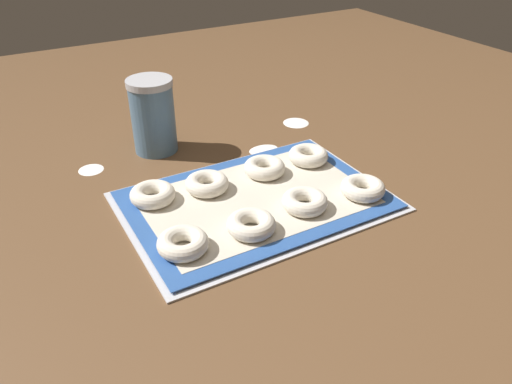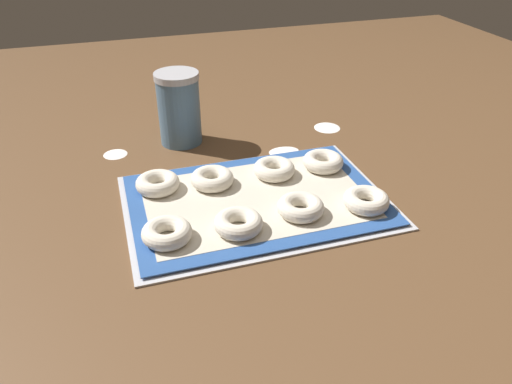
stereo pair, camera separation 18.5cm
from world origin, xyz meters
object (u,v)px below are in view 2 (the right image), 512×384
(baking_tray, at_px, (256,201))
(bagel_front_far_right, at_px, (366,200))
(bagel_back_mid_right, at_px, (274,169))
(bagel_back_far_left, at_px, (158,183))
(bagel_back_far_right, at_px, (323,162))
(bagel_front_mid_right, at_px, (301,207))
(bagel_front_mid_left, at_px, (238,223))
(flour_canister, at_px, (179,108))
(bagel_back_mid_left, at_px, (212,179))
(bagel_front_far_left, at_px, (167,233))

(baking_tray, bearing_deg, bagel_front_far_right, -25.68)
(bagel_front_far_right, distance_m, bagel_back_mid_right, 0.22)
(bagel_back_far_left, xyz_separation_m, bagel_back_far_right, (0.38, -0.02, 0.00))
(bagel_front_mid_right, bearing_deg, baking_tray, 129.80)
(bagel_front_mid_left, bearing_deg, bagel_back_mid_right, 53.05)
(flour_canister, bearing_deg, bagel_front_mid_left, -85.89)
(bagel_back_mid_left, relative_size, flour_canister, 0.51)
(bagel_front_far_left, xyz_separation_m, bagel_front_mid_left, (0.13, -0.01, 0.00))
(bagel_front_far_left, relative_size, bagel_back_far_left, 1.00)
(bagel_front_mid_left, relative_size, bagel_back_far_right, 1.00)
(bagel_front_mid_right, height_order, bagel_back_mid_left, same)
(bagel_front_mid_right, xyz_separation_m, bagel_back_mid_left, (-0.14, 0.16, 0.00))
(bagel_front_far_right, bearing_deg, bagel_back_mid_left, 147.19)
(baking_tray, relative_size, bagel_front_far_right, 5.79)
(bagel_back_mid_left, relative_size, bagel_back_mid_right, 1.00)
(bagel_front_far_right, relative_size, flour_canister, 0.51)
(bagel_front_far_right, distance_m, bagel_back_far_right, 0.18)
(baking_tray, bearing_deg, bagel_back_mid_left, 132.49)
(bagel_back_far_right, bearing_deg, flour_canister, 137.93)
(bagel_back_mid_right, bearing_deg, bagel_front_mid_left, -126.95)
(bagel_front_mid_right, height_order, bagel_front_far_right, same)
(bagel_front_mid_right, xyz_separation_m, bagel_back_mid_right, (0.00, 0.16, 0.00))
(bagel_front_far_left, relative_size, bagel_back_mid_left, 1.00)
(bagel_front_far_left, bearing_deg, baking_tray, 23.33)
(bagel_front_mid_left, xyz_separation_m, bagel_front_far_right, (0.27, -0.00, 0.00))
(bagel_front_mid_right, distance_m, bagel_back_mid_left, 0.21)
(bagel_front_far_left, relative_size, bagel_back_far_right, 1.00)
(baking_tray, height_order, bagel_front_far_left, bagel_front_far_left)
(bagel_back_mid_right, height_order, bagel_back_far_right, same)
(baking_tray, xyz_separation_m, bagel_back_far_right, (0.19, 0.08, 0.02))
(flour_canister, bearing_deg, bagel_back_mid_left, -85.09)
(baking_tray, xyz_separation_m, bagel_front_far_left, (-0.20, -0.09, 0.02))
(baking_tray, distance_m, bagel_front_far_right, 0.23)
(bagel_front_far_right, bearing_deg, baking_tray, 154.32)
(bagel_front_far_left, relative_size, bagel_front_far_right, 1.00)
(baking_tray, xyz_separation_m, bagel_back_mid_left, (-0.07, 0.08, 0.02))
(bagel_front_far_right, distance_m, bagel_back_mid_left, 0.33)
(bagel_front_far_right, height_order, bagel_back_far_left, same)
(bagel_back_mid_left, distance_m, bagel_back_far_right, 0.26)
(bagel_back_far_right, bearing_deg, baking_tray, -156.78)
(bagel_front_mid_left, xyz_separation_m, bagel_back_far_right, (0.25, 0.18, 0.00))
(baking_tray, height_order, bagel_back_far_left, bagel_back_far_left)
(bagel_front_mid_right, relative_size, bagel_back_mid_left, 1.00)
(bagel_front_far_left, bearing_deg, bagel_back_mid_right, 32.00)
(bagel_back_mid_left, xyz_separation_m, bagel_back_mid_right, (0.14, -0.00, 0.00))
(bagel_front_mid_left, relative_size, bagel_back_far_left, 1.00)
(baking_tray, bearing_deg, bagel_front_far_left, -156.67)
(bagel_back_far_right, height_order, flour_canister, flour_canister)
(baking_tray, xyz_separation_m, bagel_front_mid_right, (0.07, -0.08, 0.02))
(bagel_back_far_left, bearing_deg, bagel_back_mid_left, -7.86)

